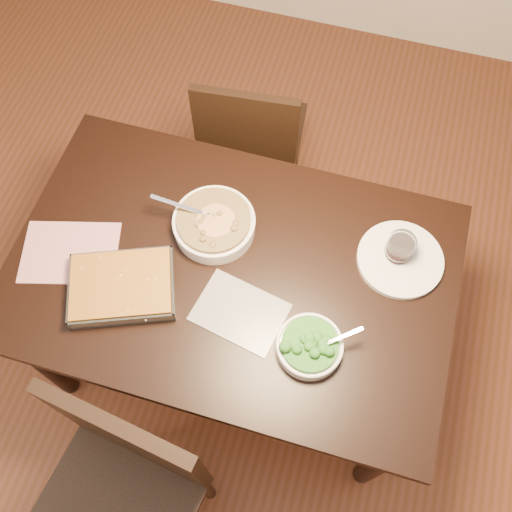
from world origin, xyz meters
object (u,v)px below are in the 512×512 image
Objects in this scene: wine_tumbler at (400,248)px; chair_far at (251,139)px; broccoli_bowl at (310,346)px; table at (233,282)px; stew_bowl at (214,224)px; baking_dish at (122,287)px; dinner_plate at (400,259)px; chair_near at (122,487)px.

wine_tumbler is 0.89m from chair_far.
table is at bearing 148.70° from broccoli_bowl.
table is 4.71× the size of stew_bowl.
stew_bowl is (-0.10, 0.13, 0.13)m from table.
stew_bowl is 0.78× the size of baking_dish.
table is 3.68× the size of baking_dish.
chair_far is (-0.15, 0.72, -0.18)m from table.
dinner_plate is (0.01, -0.01, -0.04)m from wine_tumbler.
broccoli_bowl is at bearing -117.19° from wine_tumbler.
dinner_plate is at bearing 60.29° from broccoli_bowl.
baking_dish is 1.40× the size of dinner_plate.
broccoli_bowl is (0.30, -0.18, 0.12)m from table.
baking_dish is at bearing 177.96° from broccoli_bowl.
baking_dish is 0.60m from chair_near.
stew_bowl is at bearing 89.67° from chair_far.
chair_near is (-0.04, -0.81, -0.24)m from stew_bowl.
table is 0.36m from baking_dish.
dinner_plate is at bearing 135.10° from chair_far.
chair_far reaches higher than stew_bowl.
stew_bowl is at bearing 32.84° from baking_dish.
chair_far is at bearing 101.84° from table.
chair_far is at bearing 58.67° from baking_dish.
broccoli_bowl reaches higher than table.
chair_near is (-0.14, -0.69, -0.11)m from table.
baking_dish is (-0.20, -0.28, -0.01)m from stew_bowl.
baking_dish is at bearing -155.79° from wine_tumbler.
chair_far is at bearing 116.45° from broccoli_bowl.
table is 1.64× the size of chair_far.
chair_near reaches higher than dinner_plate.
baking_dish is 0.39× the size of chair_near.
stew_bowl is 0.50m from broccoli_bowl.
baking_dish is (-0.60, 0.02, 0.00)m from broccoli_bowl.
broccoli_bowl is (0.39, -0.31, -0.01)m from stew_bowl.
wine_tumbler is 0.10× the size of chair_near.
stew_bowl is 0.35× the size of chair_far.
wine_tumbler is at bearing 62.81° from broccoli_bowl.
wine_tumbler is at bearing 62.72° from chair_near.
chair_near reaches higher than wine_tumbler.
stew_bowl is 0.59m from wine_tumbler.
wine_tumbler is (0.79, 0.35, 0.03)m from baking_dish.
stew_bowl is 3.06× the size of wine_tumbler.
stew_bowl is at bearing 95.22° from chair_near.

